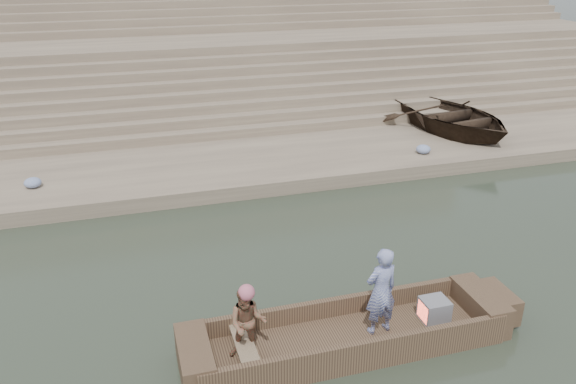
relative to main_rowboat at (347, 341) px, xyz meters
name	(u,v)px	position (x,y,z in m)	size (l,w,h in m)	color
ground	(456,311)	(2.35, 0.37, -0.11)	(120.00, 120.00, 0.00)	#252F23
lower_landing	(316,158)	(2.35, 8.37, 0.09)	(32.00, 4.00, 0.40)	gray
mid_landing	(258,71)	(2.35, 15.87, 1.29)	(32.00, 3.00, 2.80)	gray
upper_landing	(225,21)	(2.35, 22.87, 2.49)	(32.00, 3.00, 5.20)	gray
ghat_steps	(248,55)	(2.35, 17.56, 1.69)	(32.00, 11.00, 5.20)	gray
main_rowboat	(347,341)	(0.00, 0.00, 0.00)	(5.00, 1.30, 0.22)	brown
rowboat_trim	(359,330)	(0.21, -0.01, 0.20)	(6.04, 2.63, 1.92)	brown
standing_man	(381,291)	(0.56, -0.02, 0.90)	(0.58, 0.38, 1.59)	navy
rowing_man	(248,323)	(-1.70, -0.01, 0.73)	(0.61, 0.47, 1.25)	#21633E
television	(434,310)	(1.62, 0.00, 0.31)	(0.46, 0.42, 0.40)	slate
beached_rowboat	(453,117)	(7.48, 9.13, 0.80)	(3.49, 4.88, 1.01)	#2D2116
cloth_bundles	(141,166)	(-2.88, 8.34, 0.42)	(14.29, 2.84, 0.26)	#3F5999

